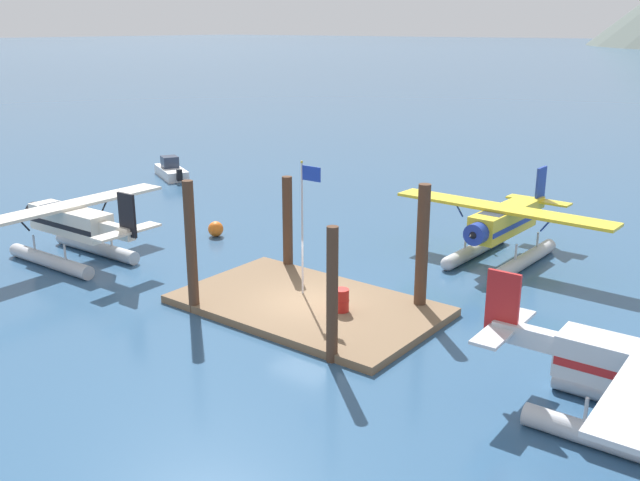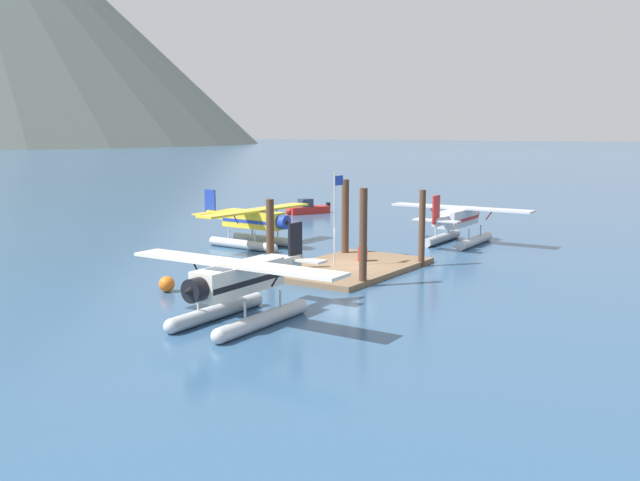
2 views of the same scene
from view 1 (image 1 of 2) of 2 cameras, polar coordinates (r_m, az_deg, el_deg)
The scene contains 12 objects.
ground_plane at distance 27.50m, azimuth -1.02°, elevation -5.58°, with size 1200.00×1200.00×0.00m, color #2D5175.
dock_platform at distance 27.45m, azimuth -1.02°, elevation -5.29°, with size 10.12×6.15×0.30m, color brown.
piling_near_left at distance 26.82m, azimuth -10.47°, elevation -0.58°, with size 0.41×0.41×5.18m, color #4C3323.
piling_near_right at distance 22.51m, azimuth 1.00°, elevation -4.52°, with size 0.38×0.38×4.63m, color #4C3323.
piling_far_left at distance 31.17m, azimuth -2.66°, elevation 1.36°, with size 0.45×0.45×4.30m, color #4C3323.
piling_far_right at distance 26.73m, azimuth 8.32°, elevation -0.70°, with size 0.47×0.47×5.03m, color #4C3323.
flagpole at distance 27.09m, azimuth -1.24°, elevation 2.33°, with size 0.95×0.10×5.40m.
fuel_drum at distance 26.36m, azimuth 1.75°, elevation -4.88°, with size 0.62×0.62×0.88m.
mooring_buoy at distance 37.05m, azimuth -8.50°, elevation 0.94°, with size 0.81×0.81×0.81m, color orange.
seaplane_cream_port_aft at distance 34.52m, azimuth -19.62°, elevation 0.94°, with size 7.98×10.43×3.84m.
seaplane_yellow_bow_right at distance 33.56m, azimuth 14.63°, elevation 0.94°, with size 10.43×7.98×3.84m.
boat_white_open_west at distance 52.41m, azimuth -12.07°, elevation 5.61°, with size 4.49×3.22×1.50m.
Camera 1 is at (15.88, -19.78, 10.62)m, focal length 39.26 mm.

